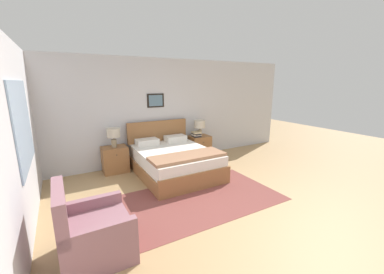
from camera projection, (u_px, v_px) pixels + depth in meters
name	position (u px, v px, depth m)	size (l,w,h in m)	color
ground_plane	(249.00, 221.00, 3.52)	(16.00, 16.00, 0.00)	tan
wall_back	(162.00, 111.00, 6.01)	(7.91, 0.09, 2.60)	silver
wall_left	(21.00, 135.00, 3.27)	(0.08, 5.66, 2.60)	silver
area_rug_main	(200.00, 198.00, 4.20)	(2.78, 1.66, 0.01)	brown
bed	(174.00, 161.00, 5.26)	(1.56, 1.99, 1.08)	#936038
armchair	(92.00, 233.00, 2.74)	(0.79, 0.81, 0.93)	#8E606B
nightstand_near_window	(115.00, 159.00, 5.37)	(0.55, 0.44, 0.60)	#936038
nightstand_by_door	(199.00, 146.00, 6.45)	(0.55, 0.44, 0.60)	#936038
table_lamp_near_window	(113.00, 134.00, 5.22)	(0.29, 0.29, 0.43)	gray
table_lamp_by_door	(200.00, 125.00, 6.29)	(0.29, 0.29, 0.43)	gray
book_thick_bottom	(196.00, 136.00, 6.29)	(0.19, 0.23, 0.04)	#232328
book_hardcover_middle	(196.00, 135.00, 6.28)	(0.22, 0.22, 0.03)	silver
book_novel_upper	(196.00, 134.00, 6.27)	(0.19, 0.27, 0.03)	#232328
book_slim_near_top	(196.00, 133.00, 6.26)	(0.23, 0.25, 0.04)	beige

